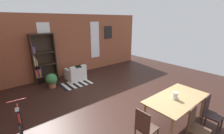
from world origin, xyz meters
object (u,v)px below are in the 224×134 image
Objects in this scene: bicycle_second at (21,125)px; potted_plant_by_shelf at (52,80)px; dining_chair_head_left at (145,127)px; vase_on_table at (175,96)px; dining_table at (176,101)px; dining_chair_near_left at (196,126)px; bookshelf_tall at (42,59)px; dining_chair_near_right at (210,112)px; armchair_white at (76,74)px.

potted_plant_by_shelf is at bearing 57.19° from bicycle_second.
dining_chair_head_left is 2.98m from bicycle_second.
dining_chair_head_left is at bearing -179.89° from vase_on_table.
dining_table is at bearing 0.00° from vase_on_table.
vase_on_table is 0.32× the size of potted_plant_by_shelf.
vase_on_table reaches higher than dining_table.
bicycle_second is (-2.97, 2.82, -0.18)m from dining_chair_near_left.
bookshelf_tall is (-0.56, 5.40, 0.56)m from dining_chair_head_left.
dining_chair_near_left is 6.30m from bookshelf_tall.
bicycle_second reaches higher than dining_table.
vase_on_table reaches higher than dining_chair_near_right.
bookshelf_tall is 2.72× the size of armchair_white.
bookshelf_tall is at bearing 108.03° from vase_on_table.
dining_table is 0.84m from dining_chair_near_right.
bookshelf_tall is at bearing 109.09° from dining_table.
vase_on_table is at bearing 66.13° from dining_chair_near_left.
bicycle_second is (-3.40, 2.11, -0.36)m from dining_table.
dining_chair_near_right is 1.56× the size of potted_plant_by_shelf.
bookshelf_tall is (-1.76, 5.40, 0.19)m from vase_on_table.
dining_table is 1.97× the size of dining_chair_head_left.
dining_table is 1.15× the size of bicycle_second.
potted_plant_by_shelf is (-1.72, 4.55, -0.54)m from vase_on_table.
potted_plant_by_shelf is (1.57, 2.44, 0.00)m from bicycle_second.
potted_plant_by_shelf is (-1.20, -0.15, 0.06)m from armchair_white.
vase_on_table reaches higher than armchair_white.
bicycle_second is (-3.82, 2.82, -0.18)m from dining_chair_near_right.
bicycle_second is at bearing -122.81° from potted_plant_by_shelf.
dining_chair_near_right is at bearing 0.01° from dining_chair_near_left.
vase_on_table is 5.68m from bookshelf_tall.
bookshelf_tall is 3.70m from bicycle_second.
armchair_white is at bearing 97.67° from dining_table.
bicycle_second is 2.68× the size of potted_plant_by_shelf.
dining_chair_near_right is 0.84m from dining_chair_near_left.
bookshelf_tall is at bearing 92.73° from potted_plant_by_shelf.
dining_chair_head_left is (-1.73, 0.71, 0.00)m from dining_chair_near_right.
dining_chair_head_left is (-1.31, -0.00, -0.18)m from dining_table.
vase_on_table is 4.89m from potted_plant_by_shelf.
vase_on_table is at bearing 180.00° from dining_table.
dining_chair_head_left reaches higher than potted_plant_by_shelf.
bicycle_second is at bearing 148.15° from dining_table.
dining_chair_head_left is at bearing -84.08° from bookshelf_tall.
dining_table is 0.85× the size of bookshelf_tall.
dining_table is 3.07× the size of potted_plant_by_shelf.
potted_plant_by_shelf is (-1.40, 5.26, -0.18)m from dining_chair_near_left.
armchair_white is at bearing -29.71° from bookshelf_tall.
dining_chair_near_left is (-0.43, -0.71, -0.18)m from dining_table.
dining_chair_near_right and dining_chair_head_left have the same top height.
vase_on_table is 4.76m from armchair_white.
dining_chair_head_left is 4.58m from potted_plant_by_shelf.
dining_chair_head_left is at bearing -98.19° from armchair_white.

